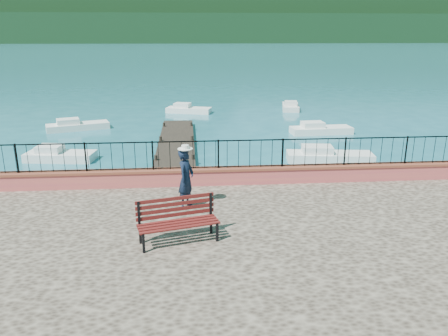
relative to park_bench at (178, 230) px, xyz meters
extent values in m
plane|color=#19596B|center=(1.60, 0.56, -1.53)|extent=(2000.00, 2000.00, 0.00)
cube|color=#C55747|center=(1.60, 4.26, -0.04)|extent=(28.00, 0.46, 0.58)
cube|color=black|center=(1.60, 4.26, 0.73)|extent=(27.00, 0.05, 0.95)
cube|color=#2D231C|center=(-0.40, 12.56, -1.38)|extent=(2.00, 16.00, 0.30)
cube|color=black|center=(1.60, 300.56, 7.47)|extent=(900.00, 60.00, 18.00)
cube|color=black|center=(1.60, 360.56, 20.47)|extent=(900.00, 120.00, 44.00)
ellipsoid|color=#142D23|center=(221.60, 560.56, -1.53)|extent=(448.00, 384.00, 180.00)
cube|color=black|center=(0.01, -0.04, -0.08)|extent=(2.08, 1.09, 0.50)
cube|color=maroon|center=(-0.07, 0.25, 0.48)|extent=(1.95, 0.58, 0.61)
imported|color=black|center=(0.20, 2.26, 0.57)|extent=(0.66, 0.77, 1.79)
cylinder|color=white|center=(0.20, 2.26, 1.52)|extent=(0.44, 0.44, 0.12)
cube|color=white|center=(-6.19, 11.97, -1.13)|extent=(3.55, 1.73, 0.80)
cube|color=silver|center=(7.37, 10.74, -1.13)|extent=(4.39, 1.83, 0.80)
cube|color=white|center=(8.81, 16.96, -1.13)|extent=(3.97, 1.55, 0.80)
cube|color=silver|center=(-7.07, 19.48, -1.13)|extent=(4.19, 2.55, 0.80)
cube|color=white|center=(0.37, 25.32, -1.13)|extent=(3.79, 2.26, 0.80)
cube|color=silver|center=(8.95, 26.21, -1.13)|extent=(1.88, 3.42, 0.80)
camera|label=1|loc=(0.31, -9.93, 4.66)|focal=35.00mm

